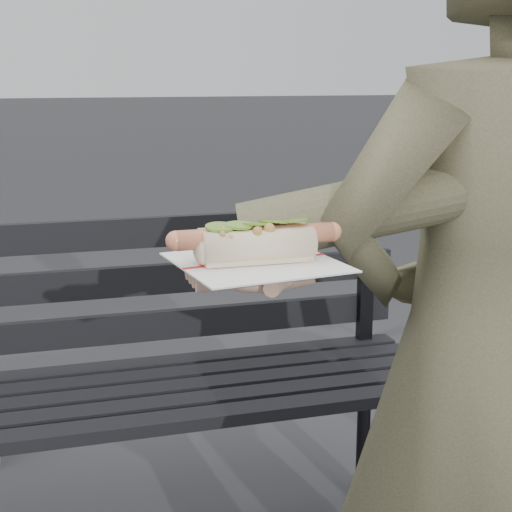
% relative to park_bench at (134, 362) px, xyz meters
% --- Properties ---
extents(park_bench, '(1.50, 0.44, 0.88)m').
position_rel_park_bench_xyz_m(park_bench, '(0.00, 0.00, 0.00)').
color(park_bench, black).
rests_on(park_bench, ground).
extents(person, '(0.62, 0.44, 1.57)m').
position_rel_park_bench_xyz_m(person, '(0.44, -0.86, 0.26)').
color(person, '#443F2D').
rests_on(person, ground).
extents(held_hotdog, '(0.63, 0.32, 0.20)m').
position_rel_park_bench_xyz_m(held_hotdog, '(0.23, -0.91, 0.53)').
color(held_hotdog, '#443F2D').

